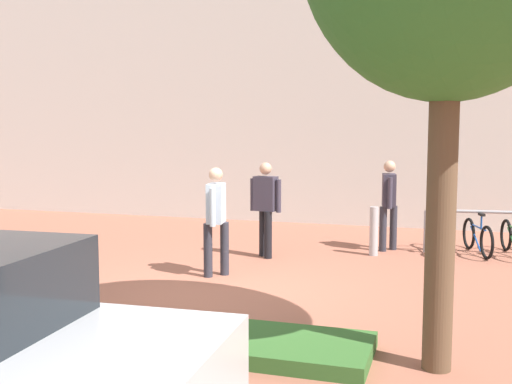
# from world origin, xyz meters

# --- Properties ---
(ground_plane) EXTENTS (60.00, 60.00, 0.00)m
(ground_plane) POSITION_xyz_m (0.00, 0.00, 0.00)
(ground_plane) COLOR #9E5B47
(building_facade) EXTENTS (28.00, 1.20, 10.00)m
(building_facade) POSITION_xyz_m (0.00, 7.43, 5.00)
(building_facade) COLOR silver
(building_facade) RESTS_ON ground
(planter_strip) EXTENTS (7.00, 1.10, 0.16)m
(planter_strip) POSITION_xyz_m (-0.85, -1.89, 0.08)
(planter_strip) COLOR #336028
(planter_strip) RESTS_ON ground
(bollard_steel) EXTENTS (0.16, 0.16, 0.90)m
(bollard_steel) POSITION_xyz_m (2.04, 3.44, 0.45)
(bollard_steel) COLOR #ADADB2
(bollard_steel) RESTS_ON ground
(person_shirt_blue) EXTENTS (0.34, 0.60, 1.72)m
(person_shirt_blue) POSITION_xyz_m (-0.15, 1.10, 0.98)
(person_shirt_blue) COLOR #2D2D38
(person_shirt_blue) RESTS_ON ground
(person_suited_navy) EXTENTS (0.60, 0.32, 1.72)m
(person_suited_navy) POSITION_xyz_m (0.19, 2.70, 0.98)
(person_suited_navy) COLOR black
(person_suited_navy) RESTS_ON ground
(person_suited_dark) EXTENTS (0.31, 0.60, 1.72)m
(person_suited_dark) POSITION_xyz_m (2.25, 3.99, 0.98)
(person_suited_dark) COLOR #2D2D38
(person_suited_dark) RESTS_ON ground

